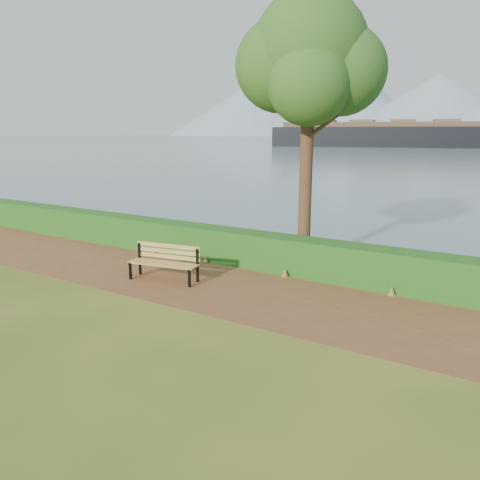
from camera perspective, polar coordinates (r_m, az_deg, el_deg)
The scene contains 6 objects.
ground at distance 12.16m, azimuth -5.65°, elevation -5.78°, with size 140.00×140.00×0.00m, color #3D5418.
path at distance 12.39m, azimuth -4.82°, elevation -5.38°, with size 40.00×3.40×0.01m, color brown.
hedge at distance 14.09m, azimuth 0.68°, elevation -0.96°, with size 32.00×0.85×1.00m, color #164614.
bench at distance 12.72m, azimuth -9.11°, elevation -2.42°, with size 1.99×0.89×0.96m.
tree at distance 13.63m, azimuth 8.42°, elevation 21.16°, with size 4.02×3.29×7.89m.
cargo_ship at distance 129.68m, azimuth 21.42°, elevation 11.90°, with size 71.73×25.92×21.55m.
Camera 1 is at (7.01, -9.14, 3.92)m, focal length 35.00 mm.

